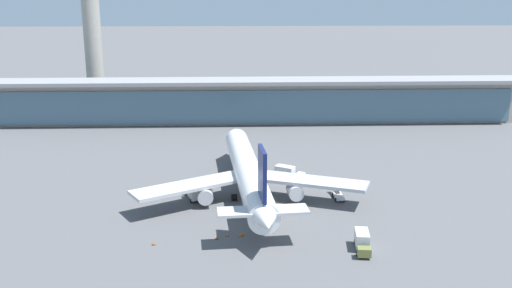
# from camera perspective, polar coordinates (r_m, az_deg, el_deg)

# --- Properties ---
(ground_plane) EXTENTS (1200.00, 1200.00, 0.00)m
(ground_plane) POSITION_cam_1_polar(r_m,az_deg,el_deg) (123.55, 0.36, -6.03)
(ground_plane) COLOR #515154
(airliner_on_stand) EXTENTS (50.68, 66.12, 17.60)m
(airliner_on_stand) POSITION_cam_1_polar(r_m,az_deg,el_deg) (126.23, -0.77, -2.90)
(airliner_on_stand) COLOR white
(airliner_on_stand) RESTS_ON ground
(service_truck_near_nose_red) EXTENTS (4.39, 7.65, 3.10)m
(service_truck_near_nose_red) POSITION_cam_1_polar(r_m,az_deg,el_deg) (127.24, -6.18, -4.67)
(service_truck_near_nose_red) COLOR #B21E1E
(service_truck_near_nose_red) RESTS_ON ground
(service_truck_under_wing_white) EXTENTS (7.44, 5.74, 3.10)m
(service_truck_under_wing_white) POSITION_cam_1_polar(r_m,az_deg,el_deg) (139.64, 3.16, -2.79)
(service_truck_under_wing_white) COLOR silver
(service_truck_under_wing_white) RESTS_ON ground
(service_truck_mid_apron_white) EXTENTS (2.10, 6.85, 2.70)m
(service_truck_mid_apron_white) POSITION_cam_1_polar(r_m,az_deg,el_deg) (128.07, 8.11, -5.03)
(service_truck_mid_apron_white) COLOR silver
(service_truck_mid_apron_white) RESTS_ON ground
(service_truck_by_tail_olive) EXTENTS (3.13, 7.52, 3.10)m
(service_truck_by_tail_olive) POSITION_cam_1_polar(r_m,az_deg,el_deg) (104.50, 10.45, -9.39)
(service_truck_by_tail_olive) COLOR olive
(service_truck_by_tail_olive) RESTS_ON ground
(terminal_building) EXTENTS (183.60, 12.80, 15.20)m
(terminal_building) POSITION_cam_1_polar(r_m,az_deg,el_deg) (196.21, -0.66, 4.34)
(terminal_building) COLOR #9E998E
(terminal_building) RESTS_ON ground
(control_tower) EXTENTS (12.00, 12.00, 62.24)m
(control_tower) POSITION_cam_1_polar(r_m,az_deg,el_deg) (225.03, -15.95, 11.88)
(control_tower) COLOR #9E998E
(control_tower) RESTS_ON ground
(safety_cone_alpha) EXTENTS (0.62, 0.62, 0.70)m
(safety_cone_alpha) POSITION_cam_1_polar(r_m,az_deg,el_deg) (107.74, -3.89, -9.18)
(safety_cone_alpha) COLOR orange
(safety_cone_alpha) RESTS_ON ground
(safety_cone_bravo) EXTENTS (0.62, 0.62, 0.70)m
(safety_cone_bravo) POSITION_cam_1_polar(r_m,az_deg,el_deg) (108.94, -1.37, -8.86)
(safety_cone_bravo) COLOR orange
(safety_cone_bravo) RESTS_ON ground
(safety_cone_charlie) EXTENTS (0.62, 0.62, 0.70)m
(safety_cone_charlie) POSITION_cam_1_polar(r_m,az_deg,el_deg) (106.83, -10.08, -9.61)
(safety_cone_charlie) COLOR orange
(safety_cone_charlie) RESTS_ON ground
(safety_cone_delta) EXTENTS (0.62, 0.62, 0.70)m
(safety_cone_delta) POSITION_cam_1_polar(r_m,az_deg,el_deg) (108.88, -2.85, -8.89)
(safety_cone_delta) COLOR orange
(safety_cone_delta) RESTS_ON ground
(safety_cone_echo) EXTENTS (0.62, 0.62, 0.70)m
(safety_cone_echo) POSITION_cam_1_polar(r_m,az_deg,el_deg) (108.57, -1.58, -8.95)
(safety_cone_echo) COLOR orange
(safety_cone_echo) RESTS_ON ground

